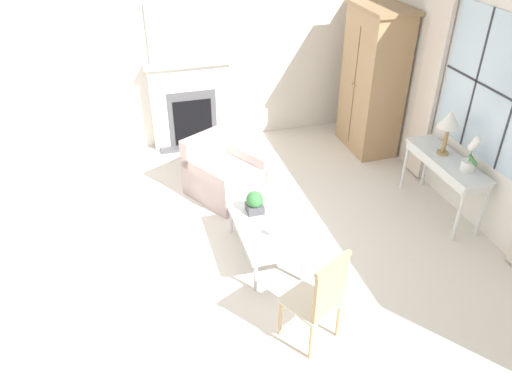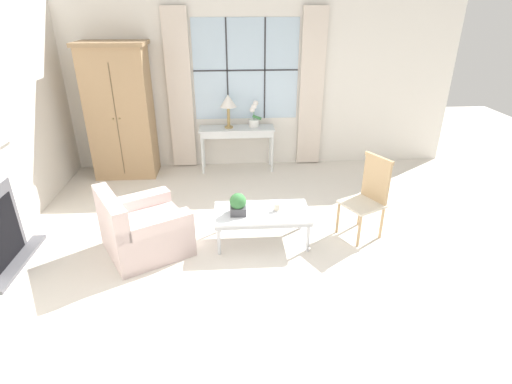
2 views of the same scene
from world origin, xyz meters
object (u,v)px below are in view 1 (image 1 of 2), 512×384
Objects in this scene: coffee_table at (265,228)px; pillar_candle at (271,232)px; fireplace at (191,99)px; armoire at (373,80)px; console_table at (446,165)px; potted_plant_small at (255,202)px; table_lamp at (450,121)px; armchair_upholstered at (226,175)px; potted_orchid at (471,157)px; side_chair_wooden at (320,297)px.

coffee_table is 0.20m from pillar_candle.
fireplace is 2.76m from armoire.
potted_plant_small is (-0.05, -2.43, -0.12)m from console_table.
table_lamp is 2.88m from armchair_upholstered.
console_table is 2.86× the size of potted_orchid.
potted_orchid is 2.52m from coffee_table.
fireplace reaches higher than armoire.
side_chair_wooden is at bearing 4.41° from armchair_upholstered.
fireplace is at bearing -174.51° from potted_plant_small.
armchair_upholstered is at bearing -112.34° from table_lamp.
pillar_candle is (-1.15, -0.09, -0.12)m from side_chair_wooden.
side_chair_wooden is 3.91× the size of potted_plant_small.
table_lamp reaches higher than potted_orchid.
armoire is 4.83× the size of potted_orchid.
potted_plant_small is 0.48m from pillar_candle.
coffee_table is (2.97, 0.29, -0.38)m from fireplace.
potted_plant_small is (2.68, 0.26, -0.21)m from fireplace.
pillar_candle is at bearing -76.95° from table_lamp.
armoire is 2.66m from armchair_upholstered.
armoire is 8.20× the size of potted_plant_small.
armchair_upholstered is at bearing -175.59° from side_chair_wooden.
fireplace is 2.11× the size of side_chair_wooden.
potted_plant_small is at bearing -174.38° from pillar_candle.
fireplace reaches higher than armchair_upholstered.
armoire is at bearing -176.28° from potted_orchid.
pillar_candle is at bearing -87.14° from potted_orchid.
table_lamp is (2.59, 2.70, 0.44)m from fireplace.
table_lamp reaches higher than side_chair_wooden.
table_lamp reaches higher than coffee_table.
table_lamp is at bearing 103.05° from pillar_candle.
coffee_table is at bearing -47.44° from armoire.
side_chair_wooden is at bearing 5.23° from fireplace.
coffee_table is at bearing -176.66° from pillar_candle.
armoire is (0.84, 2.61, 0.33)m from fireplace.
pillar_candle is at bearing 5.51° from fireplace.
console_table is 1.11× the size of coffee_table.
side_chair_wooden is (2.74, 0.21, 0.30)m from armchair_upholstered.
console_table is 0.54m from table_lamp.
coffee_table is at bearing 5.64° from fireplace.
console_table is 2.79m from side_chair_wooden.
fireplace is 4.32m from side_chair_wooden.
potted_orchid is 4.23× the size of pillar_candle.
console_table reaches higher than potted_plant_small.
console_table is 2.43m from coffee_table.
table_lamp is at bearing 46.18° from fireplace.
armoire reaches higher than side_chair_wooden.
coffee_table is (-0.06, -2.46, -0.56)m from potted_orchid.
console_table is 4.84× the size of potted_plant_small.
armoire is 3.22m from coffee_table.
potted_plant_small is at bearing 5.49° from fireplace.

